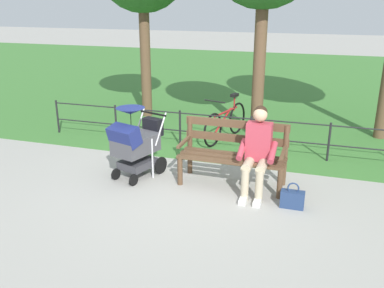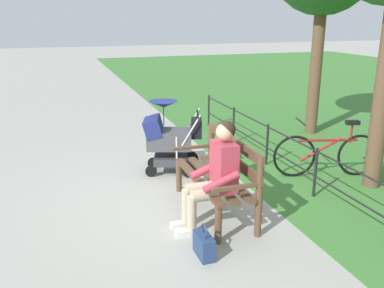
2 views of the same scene
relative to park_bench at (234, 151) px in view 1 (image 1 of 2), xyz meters
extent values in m
plane|color=#9E9B93|center=(0.66, 0.12, -0.53)|extent=(60.00, 60.00, 0.00)
cube|color=#3D7533|center=(0.66, -8.68, -0.52)|extent=(40.00, 16.00, 0.01)
cube|color=brown|center=(0.00, -0.06, -0.08)|extent=(1.60, 0.11, 0.04)
cube|color=brown|center=(0.00, 0.12, -0.08)|extent=(1.60, 0.11, 0.04)
cube|color=brown|center=(0.00, 0.30, -0.08)|extent=(1.60, 0.11, 0.04)
cube|color=brown|center=(0.00, -0.16, 0.14)|extent=(1.60, 0.05, 0.12)
cube|color=brown|center=(0.00, -0.16, 0.37)|extent=(1.60, 0.05, 0.12)
cylinder|color=brown|center=(-0.75, 0.32, -0.30)|extent=(0.08, 0.08, 0.45)
cylinder|color=brown|center=(-0.75, -0.16, -0.05)|extent=(0.08, 0.08, 0.95)
cube|color=brown|center=(-0.75, 0.12, 0.10)|extent=(0.05, 0.56, 0.04)
cylinder|color=brown|center=(0.75, 0.31, -0.30)|extent=(0.08, 0.08, 0.45)
cylinder|color=brown|center=(0.75, -0.17, -0.05)|extent=(0.08, 0.08, 0.95)
cube|color=brown|center=(0.75, 0.11, 0.10)|extent=(0.05, 0.56, 0.04)
cylinder|color=tan|center=(-0.49, 0.34, -0.06)|extent=(0.14, 0.40, 0.14)
cylinder|color=tan|center=(-0.29, 0.33, -0.06)|extent=(0.14, 0.40, 0.14)
cylinder|color=tan|center=(-0.49, 0.54, -0.29)|extent=(0.11, 0.11, 0.47)
cylinder|color=tan|center=(-0.29, 0.53, -0.29)|extent=(0.11, 0.11, 0.47)
cube|color=silver|center=(-0.49, 0.62, -0.49)|extent=(0.10, 0.22, 0.07)
cube|color=silver|center=(-0.29, 0.61, -0.49)|extent=(0.10, 0.22, 0.07)
cube|color=#B23847|center=(-0.39, 0.12, 0.22)|extent=(0.36, 0.22, 0.56)
cylinder|color=#B23847|center=(-0.61, 0.24, 0.12)|extent=(0.09, 0.43, 0.23)
cylinder|color=#B23847|center=(-0.17, 0.23, 0.12)|extent=(0.09, 0.43, 0.23)
sphere|color=tan|center=(-0.39, 0.12, 0.62)|extent=(0.20, 0.20, 0.20)
sphere|color=black|center=(-0.39, 0.09, 0.65)|extent=(0.19, 0.19, 0.19)
cylinder|color=black|center=(1.19, 0.00, -0.39)|extent=(0.12, 0.28, 0.28)
cylinder|color=black|center=(1.63, -0.14, -0.39)|extent=(0.12, 0.28, 0.28)
cylinder|color=black|center=(1.41, 0.56, -0.44)|extent=(0.08, 0.18, 0.18)
cylinder|color=black|center=(1.78, 0.44, -0.44)|extent=(0.08, 0.18, 0.18)
cube|color=#38383D|center=(1.50, 0.22, -0.31)|extent=(0.56, 0.62, 0.12)
cylinder|color=silver|center=(1.25, 0.19, -0.20)|extent=(0.03, 0.03, 0.65)
cylinder|color=silver|center=(1.69, 0.05, -0.20)|extent=(0.03, 0.03, 0.65)
cube|color=#47474C|center=(1.51, 0.24, 0.02)|extent=(0.65, 0.79, 0.28)
cube|color=navy|center=(1.58, 0.46, 0.22)|extent=(0.55, 0.44, 0.33)
cylinder|color=black|center=(1.37, -0.18, 0.42)|extent=(0.50, 0.19, 0.03)
cylinder|color=silver|center=(1.18, -0.02, 0.22)|extent=(0.12, 0.29, 0.49)
cylinder|color=silver|center=(1.62, -0.16, 0.22)|extent=(0.12, 0.29, 0.49)
cone|color=navy|center=(1.53, 0.31, 0.57)|extent=(0.55, 0.55, 0.10)
cylinder|color=black|center=(1.53, 0.31, 0.39)|extent=(0.01, 0.01, 0.30)
cube|color=black|center=(1.38, -0.16, 0.20)|extent=(0.35, 0.25, 0.28)
cube|color=navy|center=(-0.95, 0.56, -0.41)|extent=(0.32, 0.14, 0.24)
torus|color=navy|center=(-0.95, 0.56, -0.24)|extent=(0.16, 0.02, 0.16)
cylinder|color=black|center=(-1.39, -1.39, -0.18)|extent=(0.04, 0.04, 0.70)
cylinder|color=black|center=(-0.02, -1.39, -0.18)|extent=(0.04, 0.04, 0.70)
cylinder|color=black|center=(1.34, -1.39, -0.18)|extent=(0.04, 0.04, 0.70)
cylinder|color=black|center=(2.71, -1.39, -0.18)|extent=(0.04, 0.04, 0.70)
cylinder|color=black|center=(4.07, -1.39, -0.18)|extent=(0.04, 0.04, 0.70)
cylinder|color=black|center=(0.66, -1.39, 0.12)|extent=(6.82, 0.02, 0.02)
cylinder|color=black|center=(0.66, -1.39, -0.23)|extent=(6.82, 0.02, 0.02)
cylinder|color=brown|center=(0.04, -2.41, 0.88)|extent=(0.24, 0.24, 2.81)
cylinder|color=brown|center=(2.83, -3.24, 0.82)|extent=(0.24, 0.24, 2.69)
torus|color=black|center=(0.73, -1.53, -0.20)|extent=(0.22, 0.65, 0.66)
torus|color=black|center=(0.46, -2.49, -0.20)|extent=(0.22, 0.65, 0.66)
cylinder|color=maroon|center=(0.59, -2.01, 0.05)|extent=(0.28, 0.88, 0.04)
cylinder|color=maroon|center=(0.62, -1.91, -0.10)|extent=(0.21, 0.61, 0.38)
cylinder|color=maroon|center=(0.50, -2.35, 0.15)|extent=(0.03, 0.03, 0.30)
cube|color=black|center=(0.50, -2.35, 0.32)|extent=(0.15, 0.22, 0.06)
cylinder|color=black|center=(0.71, -1.58, 0.35)|extent=(0.43, 0.14, 0.02)
camera|label=1|loc=(-1.20, 5.85, 2.18)|focal=39.16mm
camera|label=2|loc=(-4.54, 1.89, 1.86)|focal=39.32mm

